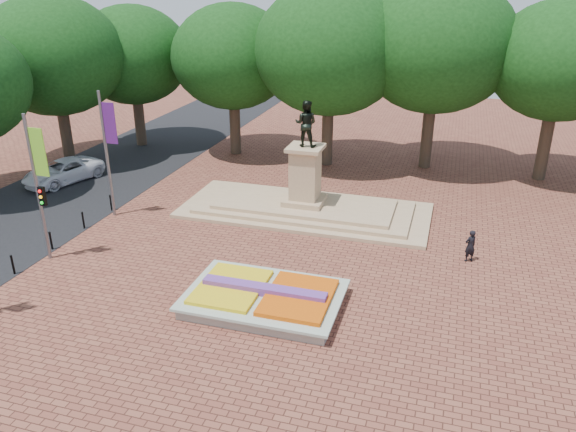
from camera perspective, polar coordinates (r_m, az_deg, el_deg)
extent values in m
plane|color=brown|center=(25.25, -3.10, -6.37)|extent=(90.00, 90.00, 0.00)
cube|color=black|center=(36.36, -23.11, 1.28)|extent=(9.00, 90.00, 0.02)
cube|color=gray|center=(23.23, -2.44, -8.57)|extent=(6.00, 4.00, 0.45)
cube|color=beige|center=(23.08, -2.45, -7.99)|extent=(6.30, 4.30, 0.12)
cube|color=orange|center=(22.64, 1.05, -8.27)|extent=(2.60, 3.40, 0.22)
cube|color=yellow|center=(23.48, -5.82, -7.18)|extent=(2.60, 3.40, 0.18)
cube|color=#603187|center=(22.97, -2.46, -7.53)|extent=(5.20, 0.55, 0.38)
cube|color=tan|center=(32.07, 1.71, 0.56)|extent=(14.00, 6.00, 0.20)
cube|color=tan|center=(32.00, 1.71, 0.89)|extent=(12.00, 5.00, 0.20)
cube|color=tan|center=(31.92, 1.72, 1.23)|extent=(10.00, 4.00, 0.20)
cube|color=tan|center=(31.83, 1.72, 1.64)|extent=(2.20, 2.20, 0.30)
cube|color=tan|center=(31.29, 1.76, 4.28)|extent=(1.50, 1.50, 2.80)
cube|color=tan|center=(30.84, 1.79, 6.92)|extent=(1.90, 1.90, 0.20)
imported|color=black|center=(30.48, 1.82, 9.36)|extent=(1.22, 0.95, 2.50)
cylinder|color=#3B2D20|center=(46.45, -14.50, 9.50)|extent=(0.80, 0.80, 4.00)
ellipsoid|color=#0F340E|center=(45.62, -15.10, 15.22)|extent=(8.80, 8.80, 7.48)
cylinder|color=#3B2D20|center=(42.93, -5.16, 9.05)|extent=(0.80, 0.80, 4.00)
ellipsoid|color=#0F340E|center=(42.04, -5.39, 15.26)|extent=(8.80, 8.80, 7.48)
cylinder|color=#3B2D20|center=(40.91, 4.10, 8.37)|extent=(0.80, 0.80, 4.00)
ellipsoid|color=#0F340E|center=(39.96, 4.29, 14.88)|extent=(8.80, 8.80, 7.48)
cylinder|color=#3B2D20|center=(40.02, 13.99, 7.40)|extent=(0.80, 0.80, 4.00)
ellipsoid|color=#0F340E|center=(39.06, 14.66, 14.03)|extent=(8.80, 8.80, 7.48)
cylinder|color=#3B2D20|center=(40.34, 23.97, 6.20)|extent=(0.80, 0.80, 4.00)
ellipsoid|color=#0F340E|center=(39.39, 25.09, 12.71)|extent=(8.80, 8.80, 7.48)
cylinder|color=#3B2D20|center=(44.45, -21.68, 7.89)|extent=(0.80, 0.80, 3.84)
ellipsoid|color=#0F340E|center=(43.60, -22.56, 13.57)|extent=(8.40, 8.40, 7.14)
cylinder|color=slate|center=(27.97, -24.10, 2.46)|extent=(0.16, 0.16, 7.00)
cube|color=#80D52A|center=(27.15, -23.98, 5.93)|extent=(0.70, 0.04, 2.20)
cylinder|color=slate|center=(32.06, -17.93, 5.87)|extent=(0.16, 0.16, 7.00)
cube|color=#561B70|center=(31.35, -17.64, 8.96)|extent=(0.70, 0.04, 2.20)
cube|color=black|center=(27.94, -23.68, 1.85)|extent=(0.28, 0.18, 0.90)
cylinder|color=black|center=(28.23, -26.16, -4.52)|extent=(0.10, 0.10, 0.90)
sphere|color=black|center=(28.03, -26.33, -3.66)|extent=(0.12, 0.12, 0.12)
cylinder|color=black|center=(29.94, -22.93, -2.38)|extent=(0.10, 0.10, 0.90)
sphere|color=black|center=(29.75, -23.07, -1.56)|extent=(0.12, 0.12, 0.12)
cylinder|color=black|center=(31.77, -20.08, -0.47)|extent=(0.10, 0.10, 0.90)
sphere|color=black|center=(31.59, -20.19, 0.31)|extent=(0.12, 0.12, 0.12)
cylinder|color=black|center=(33.70, -17.54, 1.23)|extent=(0.10, 0.10, 0.90)
sphere|color=black|center=(33.53, -17.64, 1.98)|extent=(0.12, 0.12, 0.12)
imported|color=white|center=(39.45, -21.90, 4.23)|extent=(3.89, 5.74, 1.46)
imported|color=black|center=(27.71, 18.02, -2.89)|extent=(0.69, 0.65, 1.59)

